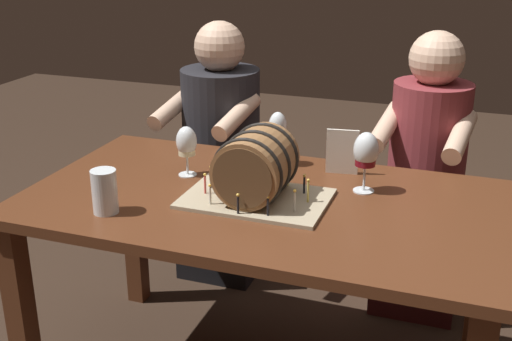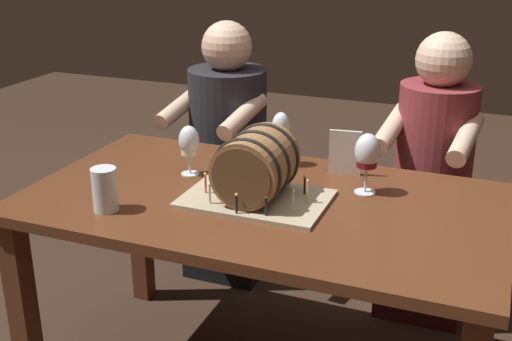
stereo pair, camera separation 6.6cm
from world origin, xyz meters
The scene contains 9 objects.
dining_table centered at (0.00, 0.00, 0.62)m, with size 1.50×0.84×0.72m.
barrel_cake centered at (-0.01, -0.03, 0.83)m, with size 0.45×0.30×0.23m.
wine_glass_amber centered at (-0.05, 0.30, 0.85)m, with size 0.07×0.07×0.20m.
wine_glass_white centered at (-0.30, 0.10, 0.84)m, with size 0.07×0.07×0.17m.
wine_glass_red centered at (0.29, 0.16, 0.86)m, with size 0.08×0.08×0.20m.
beer_pint centered at (-0.40, -0.26, 0.78)m, with size 0.08×0.08×0.13m.
menu_card centered at (0.19, 0.29, 0.80)m, with size 0.11×0.01×0.16m, color silver.
person_seated_left centered at (-0.44, 0.72, 0.54)m, with size 0.41×0.50×1.16m.
person_seated_right centered at (0.44, 0.72, 0.52)m, with size 0.38×0.48×1.16m.
Camera 2 is at (0.68, -1.77, 1.53)m, focal length 45.81 mm.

